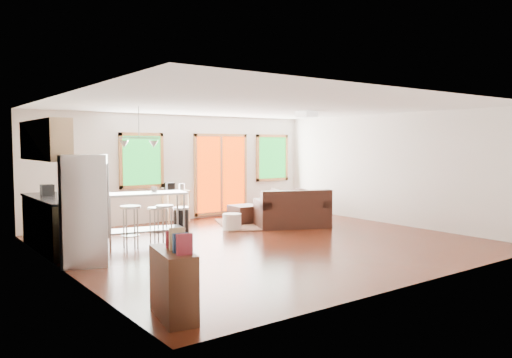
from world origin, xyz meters
TOP-DOWN VIEW (x-y plane):
  - floor at (0.00, 0.00)m, footprint 7.50×7.00m
  - ceiling at (0.00, 0.00)m, footprint 7.50×7.00m
  - back_wall at (0.00, 3.51)m, footprint 7.50×0.02m
  - left_wall at (-3.76, 0.00)m, footprint 0.02×7.00m
  - right_wall at (3.76, 0.00)m, footprint 0.02×7.00m
  - front_wall at (0.00, -3.51)m, footprint 7.50×0.02m
  - window_left at (-1.00, 3.46)m, footprint 1.10×0.05m
  - french_doors at (1.20, 3.46)m, footprint 1.60×0.05m
  - window_right at (2.90, 3.46)m, footprint 1.10×0.05m
  - rug at (1.45, 1.68)m, footprint 2.93×2.63m
  - loveseat at (1.59, 1.05)m, footprint 1.84×1.47m
  - coffee_table at (1.97, 1.91)m, footprint 1.29×1.06m
  - armchair at (2.60, 2.32)m, footprint 0.98×0.95m
  - ottoman at (1.02, 2.14)m, footprint 0.68×0.68m
  - pouf at (0.24, 1.52)m, footprint 0.49×0.49m
  - vase at (1.84, 1.97)m, footprint 0.24×0.24m
  - cabinets at (-3.49, 1.70)m, footprint 0.64×2.24m
  - refrigerator at (-3.34, 0.25)m, footprint 0.89×0.88m
  - island at (-1.88, 1.29)m, footprint 1.61×0.91m
  - cup at (-1.58, 1.54)m, footprint 0.14×0.13m
  - bar_stool_a at (-2.31, 0.97)m, footprint 0.41×0.41m
  - bar_stool_b at (-1.71, 1.18)m, footprint 0.34×0.34m
  - bar_stool_c at (-1.55, 1.16)m, footprint 0.37×0.37m
  - trash_can at (-0.98, 1.57)m, footprint 0.34×0.34m
  - kitchen_cart at (-0.24, 3.28)m, footprint 0.63×0.41m
  - bookshelf at (-3.35, -2.74)m, footprint 0.48×0.88m
  - ceiling_flush at (1.60, 0.60)m, footprint 0.35×0.35m
  - pendant_light at (-1.90, 1.50)m, footprint 0.80×0.18m

SIDE VIEW (x-z plane):
  - floor at x=0.00m, z-range -0.02..0.00m
  - rug at x=1.45m, z-range 0.00..0.02m
  - pouf at x=0.24m, z-range 0.00..0.36m
  - ottoman at x=1.02m, z-range 0.00..0.43m
  - trash_can at x=-0.98m, z-range 0.00..0.59m
  - loveseat at x=1.59m, z-range -0.09..0.77m
  - bookshelf at x=-3.35m, z-range -0.11..0.88m
  - coffee_table at x=1.97m, z-range 0.16..0.61m
  - armchair at x=2.60m, z-range 0.00..0.81m
  - bar_stool_b at x=-1.71m, z-range 0.17..0.85m
  - vase at x=1.84m, z-range 0.36..0.68m
  - bar_stool_c at x=-1.55m, z-range 0.17..0.89m
  - bar_stool_a at x=-2.31m, z-range 0.19..0.96m
  - kitchen_cart at x=-0.24m, z-range 0.18..1.14m
  - island at x=-1.88m, z-range 0.18..1.14m
  - refrigerator at x=-3.34m, z-range 0.00..1.72m
  - cabinets at x=-3.49m, z-range -0.22..2.08m
  - cup at x=-1.58m, z-range 0.95..1.07m
  - french_doors at x=1.20m, z-range 0.05..2.15m
  - back_wall at x=0.00m, z-range 0.00..2.60m
  - left_wall at x=-3.76m, z-range 0.00..2.60m
  - right_wall at x=3.76m, z-range 0.00..2.60m
  - front_wall at x=0.00m, z-range 0.00..2.60m
  - window_left at x=-1.00m, z-range 0.85..2.15m
  - window_right at x=2.90m, z-range 0.85..2.15m
  - pendant_light at x=-1.90m, z-range 1.50..2.29m
  - ceiling_flush at x=1.60m, z-range 2.47..2.59m
  - ceiling at x=0.00m, z-range 2.60..2.62m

